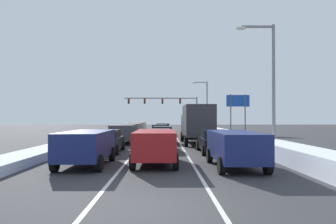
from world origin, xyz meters
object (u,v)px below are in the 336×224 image
at_px(sedan_tan_right_lane_fifth, 189,129).
at_px(suv_tan_left_lane_fifth, 138,127).
at_px(sedan_black_right_lane_second, 214,141).
at_px(street_lamp_right_near, 268,76).
at_px(traffic_light_gantry, 169,104).
at_px(sedan_white_center_lane_fifth, 163,129).
at_px(sedan_black_left_lane_second, 106,141).
at_px(suv_navy_left_lane_nearest, 87,145).
at_px(sedan_maroon_center_lane_fourth, 160,131).
at_px(street_lamp_right_mid, 205,101).
at_px(suv_gray_left_lane_fourth, 132,129).
at_px(suv_red_center_lane_nearest, 155,144).
at_px(sedan_silver_center_lane_second, 158,139).
at_px(roadside_sign_right, 238,105).
at_px(suv_charcoal_left_lane_third, 124,132).
at_px(sedan_green_center_lane_third, 163,135).
at_px(box_truck_right_lane_third, 197,122).
at_px(sedan_gray_right_lane_fourth, 192,131).
at_px(suv_navy_right_lane_nearest, 235,146).

bearing_deg(sedan_tan_right_lane_fifth, suv_tan_left_lane_fifth, 171.47).
distance_m(sedan_black_right_lane_second, street_lamp_right_near, 5.75).
bearing_deg(traffic_light_gantry, sedan_white_center_lane_fifth, -93.56).
relative_size(sedan_tan_right_lane_fifth, sedan_black_left_lane_second, 1.00).
height_order(suv_navy_left_lane_nearest, sedan_black_left_lane_second, suv_navy_left_lane_nearest).
height_order(sedan_maroon_center_lane_fourth, street_lamp_right_mid, street_lamp_right_mid).
bearing_deg(suv_gray_left_lane_fourth, suv_red_center_lane_nearest, -80.75).
relative_size(sedan_silver_center_lane_second, roadside_sign_right, 0.82).
distance_m(suv_charcoal_left_lane_third, suv_tan_left_lane_fifth, 13.83).
bearing_deg(sedan_white_center_lane_fifth, sedan_black_left_lane_second, -100.37).
bearing_deg(street_lamp_right_near, sedan_black_right_lane_second, -174.54).
relative_size(suv_red_center_lane_nearest, sedan_green_center_lane_third, 1.09).
height_order(box_truck_right_lane_third, sedan_black_left_lane_second, box_truck_right_lane_third).
height_order(sedan_gray_right_lane_fourth, sedan_green_center_lane_third, same).
relative_size(suv_red_center_lane_nearest, suv_gray_left_lane_fourth, 1.00).
bearing_deg(sedan_gray_right_lane_fourth, suv_gray_left_lane_fourth, -175.26).
relative_size(sedan_silver_center_lane_second, street_lamp_right_mid, 0.54).
relative_size(suv_navy_right_lane_nearest, street_lamp_right_near, 0.57).
relative_size(suv_navy_right_lane_nearest, sedan_silver_center_lane_second, 1.09).
relative_size(box_truck_right_lane_third, suv_red_center_lane_nearest, 1.47).
bearing_deg(suv_gray_left_lane_fourth, street_lamp_right_mid, 59.91).
xyz_separation_m(suv_charcoal_left_lane_third, roadside_sign_right, (13.80, 15.21, 3.00)).
height_order(sedan_gray_right_lane_fourth, street_lamp_right_mid, street_lamp_right_mid).
distance_m(suv_gray_left_lane_fourth, roadside_sign_right, 16.56).
height_order(sedan_black_right_lane_second, sedan_black_left_lane_second, same).
xyz_separation_m(sedan_gray_right_lane_fourth, suv_red_center_lane_nearest, (-3.54, -19.25, 0.25)).
bearing_deg(sedan_white_center_lane_fifth, sedan_silver_center_lane_second, -90.82).
relative_size(box_truck_right_lane_third, sedan_gray_right_lane_fourth, 1.60).
xyz_separation_m(suv_navy_right_lane_nearest, sedan_tan_right_lane_fifth, (0.03, 26.20, -0.25)).
relative_size(sedan_tan_right_lane_fifth, suv_gray_left_lane_fourth, 0.92).
bearing_deg(suv_charcoal_left_lane_third, street_lamp_right_near, -33.20).
height_order(suv_navy_right_lane_nearest, suv_red_center_lane_nearest, same).
xyz_separation_m(sedan_black_right_lane_second, street_lamp_right_mid, (3.56, 31.61, 4.20)).
distance_m(sedan_tan_right_lane_fifth, sedan_black_left_lane_second, 21.06).
height_order(box_truck_right_lane_third, street_lamp_right_near, street_lamp_right_near).
xyz_separation_m(sedan_black_left_lane_second, street_lamp_right_near, (10.87, 0.06, 4.36)).
relative_size(street_lamp_right_near, roadside_sign_right, 1.57).
height_order(sedan_tan_right_lane_fifth, suv_charcoal_left_lane_third, suv_charcoal_left_lane_third).
bearing_deg(suv_navy_right_lane_nearest, sedan_black_left_lane_second, 138.14).
height_order(suv_red_center_lane_nearest, street_lamp_right_mid, street_lamp_right_mid).
height_order(sedan_black_left_lane_second, suv_gray_left_lane_fourth, suv_gray_left_lane_fourth).
bearing_deg(suv_tan_left_lane_fifth, sedan_black_right_lane_second, -72.22).
distance_m(sedan_green_center_lane_third, street_lamp_right_mid, 25.14).
relative_size(suv_tan_left_lane_fifth, traffic_light_gantry, 0.35).
relative_size(suv_navy_right_lane_nearest, suv_red_center_lane_nearest, 1.00).
bearing_deg(roadside_sign_right, traffic_light_gantry, 118.55).
xyz_separation_m(sedan_black_right_lane_second, suv_tan_left_lane_fifth, (-6.78, 21.12, 0.25)).
xyz_separation_m(sedan_black_right_lane_second, suv_gray_left_lane_fourth, (-6.80, 13.73, 0.25)).
bearing_deg(suv_navy_left_lane_nearest, sedan_silver_center_lane_second, 65.19).
relative_size(suv_navy_left_lane_nearest, roadside_sign_right, 0.89).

